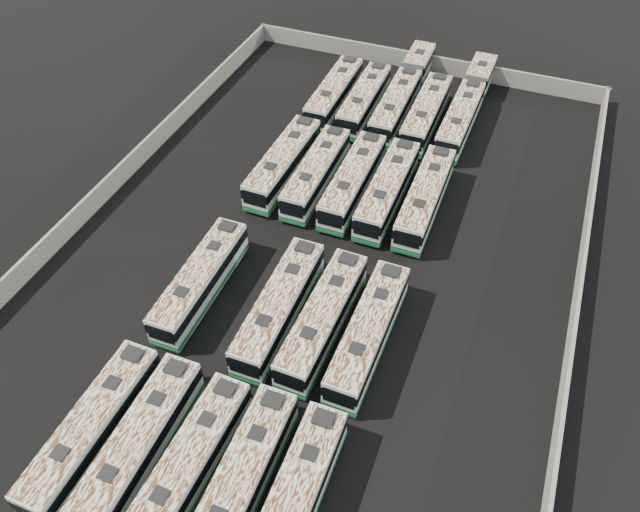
{
  "coord_description": "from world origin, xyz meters",
  "views": [
    {
      "loc": [
        15.02,
        -36.7,
        40.12
      ],
      "look_at": [
        0.95,
        -1.31,
        1.6
      ],
      "focal_mm": 35.0,
      "sensor_mm": 36.0,
      "label": 1
    }
  ],
  "objects_px": {
    "bus_front_left": "(138,446)",
    "bus_front_far_right": "(293,505)",
    "bus_midback_center": "(353,181)",
    "bus_midfront_right": "(323,319)",
    "bus_back_far_left": "(334,94)",
    "bus_front_far_left": "(93,428)",
    "bus_midback_left": "(316,173)",
    "bus_front_center": "(188,467)",
    "bus_midback_right": "(387,189)",
    "bus_midback_far_right": "(425,198)",
    "bus_midfront_center": "(279,307)",
    "bus_back_center": "(403,92)",
    "bus_midfront_far_left": "(201,281)",
    "bus_back_far_right": "(467,104)",
    "bus_front_right": "(240,484)",
    "bus_midback_far_left": "(283,163)",
    "bus_midfront_far_right": "(368,333)",
    "bus_back_left": "(364,100)",
    "bus_back_right": "(426,113)"
  },
  "relations": [
    {
      "from": "bus_front_center",
      "to": "bus_midback_right",
      "type": "xyz_separation_m",
      "value": [
        3.58,
        31.78,
        0.05
      ]
    },
    {
      "from": "bus_front_center",
      "to": "bus_midback_left",
      "type": "xyz_separation_m",
      "value": [
        -3.81,
        31.7,
        0.0
      ]
    },
    {
      "from": "bus_front_far_left",
      "to": "bus_midfront_center",
      "type": "bearing_deg",
      "value": 63.1
    },
    {
      "from": "bus_midfront_far_left",
      "to": "bus_midfront_far_right",
      "type": "relative_size",
      "value": 0.98
    },
    {
      "from": "bus_midfront_right",
      "to": "bus_back_far_left",
      "type": "relative_size",
      "value": 1.0
    },
    {
      "from": "bus_midfront_right",
      "to": "bus_midback_far_right",
      "type": "relative_size",
      "value": 0.99
    },
    {
      "from": "bus_back_center",
      "to": "bus_back_far_left",
      "type": "bearing_deg",
      "value": -156.03
    },
    {
      "from": "bus_front_center",
      "to": "bus_back_far_left",
      "type": "xyz_separation_m",
      "value": [
        -7.45,
        46.34,
        0.02
      ]
    },
    {
      "from": "bus_midback_left",
      "to": "bus_back_far_right",
      "type": "distance_m",
      "value": 21.3
    },
    {
      "from": "bus_front_left",
      "to": "bus_front_far_right",
      "type": "distance_m",
      "value": 11.12
    },
    {
      "from": "bus_midback_center",
      "to": "bus_back_center",
      "type": "relative_size",
      "value": 0.65
    },
    {
      "from": "bus_midfront_center",
      "to": "bus_back_center",
      "type": "xyz_separation_m",
      "value": [
        -0.05,
        35.29,
        -0.03
      ]
    },
    {
      "from": "bus_midfront_center",
      "to": "bus_back_far_right",
      "type": "relative_size",
      "value": 0.66
    },
    {
      "from": "bus_midback_far_right",
      "to": "bus_back_right",
      "type": "bearing_deg",
      "value": 103.9
    },
    {
      "from": "bus_midfront_center",
      "to": "bus_midback_right",
      "type": "bearing_deg",
      "value": 77.31
    },
    {
      "from": "bus_midfront_center",
      "to": "bus_back_center",
      "type": "relative_size",
      "value": 0.65
    },
    {
      "from": "bus_front_left",
      "to": "bus_back_far_left",
      "type": "bearing_deg",
      "value": 93.65
    },
    {
      "from": "bus_midback_far_left",
      "to": "bus_back_far_right",
      "type": "height_order",
      "value": "bus_midback_far_left"
    },
    {
      "from": "bus_back_far_left",
      "to": "bus_back_far_right",
      "type": "bearing_deg",
      "value": 12.29
    },
    {
      "from": "bus_front_far_left",
      "to": "bus_midback_left",
      "type": "height_order",
      "value": "bus_front_far_left"
    },
    {
      "from": "bus_midback_far_right",
      "to": "bus_midback_right",
      "type": "bearing_deg",
      "value": -178.75
    },
    {
      "from": "bus_front_left",
      "to": "bus_midback_far_right",
      "type": "xyz_separation_m",
      "value": [
        11.08,
        31.85,
        0.02
      ]
    },
    {
      "from": "bus_front_far_left",
      "to": "bus_front_right",
      "type": "distance_m",
      "value": 11.05
    },
    {
      "from": "bus_midfront_far_left",
      "to": "bus_front_left",
      "type": "bearing_deg",
      "value": -77.36
    },
    {
      "from": "bus_midfront_center",
      "to": "bus_midfront_far_right",
      "type": "distance_m",
      "value": 7.43
    },
    {
      "from": "bus_midback_far_right",
      "to": "bus_back_center",
      "type": "relative_size",
      "value": 0.66
    },
    {
      "from": "bus_midback_far_left",
      "to": "bus_midback_far_right",
      "type": "xyz_separation_m",
      "value": [
        14.76,
        -0.01,
        -0.0
      ]
    },
    {
      "from": "bus_midfront_right",
      "to": "bus_back_left",
      "type": "xyz_separation_m",
      "value": [
        -7.4,
        31.74,
        -0.04
      ]
    },
    {
      "from": "bus_back_center",
      "to": "bus_back_far_right",
      "type": "xyz_separation_m",
      "value": [
        7.51,
        0.03,
        -0.02
      ]
    },
    {
      "from": "bus_midfront_right",
      "to": "bus_midback_right",
      "type": "relative_size",
      "value": 0.99
    },
    {
      "from": "bus_midback_center",
      "to": "bus_back_left",
      "type": "bearing_deg",
      "value": 104.18
    },
    {
      "from": "bus_front_far_left",
      "to": "bus_midback_left",
      "type": "xyz_separation_m",
      "value": [
        3.59,
        31.66,
        -0.01
      ]
    },
    {
      "from": "bus_midback_center",
      "to": "bus_back_far_left",
      "type": "relative_size",
      "value": 1.01
    },
    {
      "from": "bus_back_far_left",
      "to": "bus_back_far_right",
      "type": "distance_m",
      "value": 15.27
    },
    {
      "from": "bus_front_far_right",
      "to": "bus_back_far_right",
      "type": "relative_size",
      "value": 0.65
    },
    {
      "from": "bus_front_left",
      "to": "bus_front_right",
      "type": "xyz_separation_m",
      "value": [
        7.46,
        0.19,
        -0.0
      ]
    },
    {
      "from": "bus_back_far_left",
      "to": "bus_back_center",
      "type": "distance_m",
      "value": 8.12
    },
    {
      "from": "bus_midfront_right",
      "to": "bus_back_far_left",
      "type": "height_order",
      "value": "bus_midfront_right"
    },
    {
      "from": "bus_front_right",
      "to": "bus_midback_far_left",
      "type": "distance_m",
      "value": 33.58
    },
    {
      "from": "bus_front_left",
      "to": "bus_midback_center",
      "type": "height_order",
      "value": "bus_midback_center"
    },
    {
      "from": "bus_midback_far_right",
      "to": "bus_back_far_left",
      "type": "height_order",
      "value": "bus_midback_far_right"
    },
    {
      "from": "bus_midfront_center",
      "to": "bus_back_center",
      "type": "distance_m",
      "value": 35.29
    },
    {
      "from": "bus_midfront_far_left",
      "to": "bus_back_center",
      "type": "height_order",
      "value": "bus_back_center"
    },
    {
      "from": "bus_midback_far_right",
      "to": "bus_front_center",
      "type": "bearing_deg",
      "value": -103.42
    },
    {
      "from": "bus_front_far_left",
      "to": "bus_midback_far_right",
      "type": "bearing_deg",
      "value": 65.38
    },
    {
      "from": "bus_midfront_far_left",
      "to": "bus_midfront_far_right",
      "type": "height_order",
      "value": "bus_midfront_far_right"
    },
    {
      "from": "bus_front_left",
      "to": "bus_back_center",
      "type": "distance_m",
      "value": 49.86
    },
    {
      "from": "bus_front_far_left",
      "to": "bus_midback_right",
      "type": "distance_m",
      "value": 33.58
    },
    {
      "from": "bus_midback_far_left",
      "to": "bus_front_center",
      "type": "bearing_deg",
      "value": -76.09
    },
    {
      "from": "bus_midfront_far_left",
      "to": "bus_back_far_right",
      "type": "xyz_separation_m",
      "value": [
        14.75,
        35.11,
        0.01
      ]
    }
  ]
}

